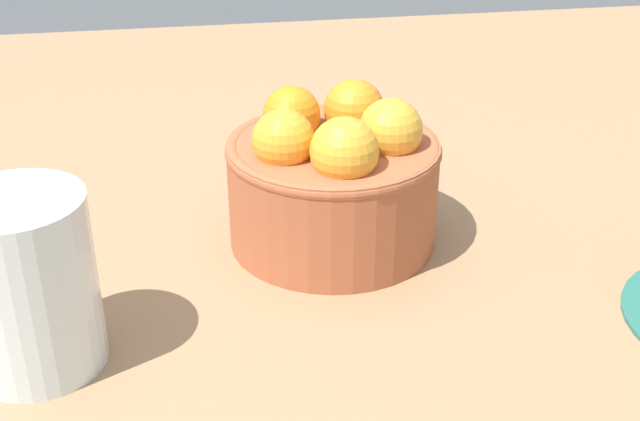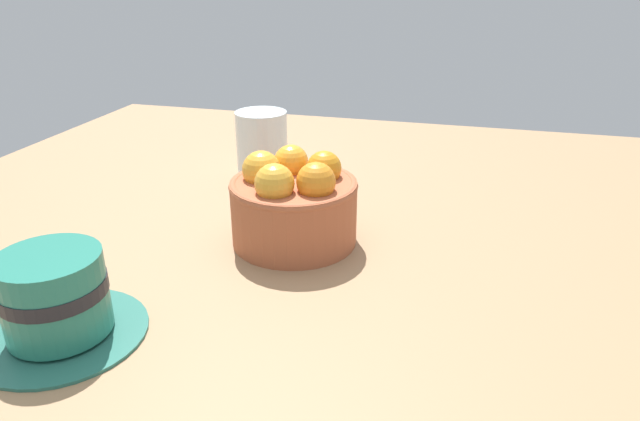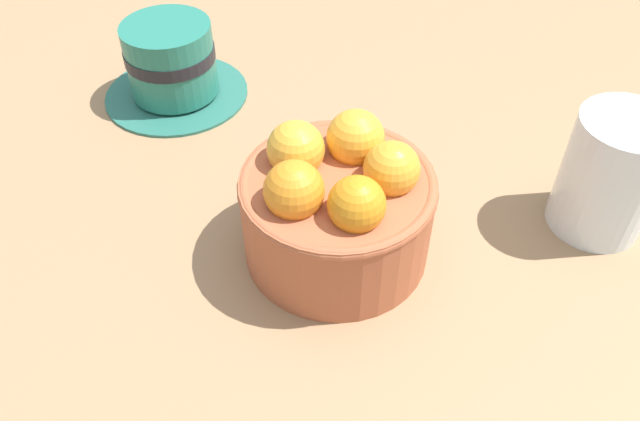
# 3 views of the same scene
# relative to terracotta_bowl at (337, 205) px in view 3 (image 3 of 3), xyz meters

# --- Properties ---
(ground_plane) EXTENTS (1.14, 1.13, 0.05)m
(ground_plane) POSITION_rel_terracotta_bowl_xyz_m (-0.00, 0.00, -0.07)
(ground_plane) COLOR #997551
(terracotta_bowl) EXTENTS (0.14, 0.14, 0.11)m
(terracotta_bowl) POSITION_rel_terracotta_bowl_xyz_m (0.00, 0.00, 0.00)
(terracotta_bowl) COLOR #AD5938
(terracotta_bowl) RESTS_ON ground_plane
(coffee_cup) EXTENTS (0.14, 0.14, 0.08)m
(coffee_cup) POSITION_rel_terracotta_bowl_xyz_m (0.23, -0.14, -0.01)
(coffee_cup) COLOR #29695B
(coffee_cup) RESTS_ON ground_plane
(water_glass) EXTENTS (0.07, 0.07, 0.10)m
(water_glass) POSITION_rel_terracotta_bowl_xyz_m (-0.19, -0.11, 0.00)
(water_glass) COLOR silver
(water_glass) RESTS_ON ground_plane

